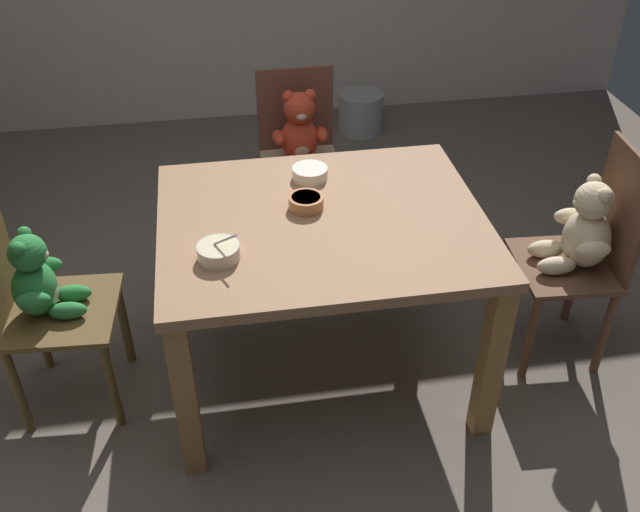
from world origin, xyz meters
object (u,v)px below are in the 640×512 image
object	(u,v)px
porridge_bowl_cream_near_left	(219,252)
metal_pail	(361,112)
teddy_chair_near_left	(39,291)
porridge_bowl_white_far_center	(311,173)
dining_table	(322,243)
teddy_chair_far_center	(300,149)
teddy_chair_near_right	(582,241)
porridge_bowl_terracotta_center	(306,202)

from	to	relation	value
porridge_bowl_cream_near_left	metal_pail	bearing A→B (deg)	66.74
teddy_chair_near_left	metal_pail	distance (m)	2.74
porridge_bowl_white_far_center	dining_table	bearing A→B (deg)	-90.53
porridge_bowl_cream_near_left	metal_pail	size ratio (longest dim) A/B	0.49
teddy_chair_near_left	teddy_chair_far_center	xyz separation A→B (m)	(1.09, 0.92, 0.01)
teddy_chair_near_right	metal_pail	size ratio (longest dim) A/B	3.17
porridge_bowl_white_far_center	teddy_chair_near_left	bearing A→B (deg)	-164.62
dining_table	porridge_bowl_terracotta_center	size ratio (longest dim) A/B	9.06
porridge_bowl_white_far_center	teddy_chair_near_right	bearing A→B (deg)	-18.05
teddy_chair_near_left	teddy_chair_near_right	distance (m)	2.07
porridge_bowl_cream_near_left	porridge_bowl_terracotta_center	bearing A→B (deg)	38.43
teddy_chair_near_right	teddy_chair_far_center	bearing A→B (deg)	-40.50
porridge_bowl_white_far_center	metal_pail	world-z (taller)	porridge_bowl_white_far_center
teddy_chair_near_left	metal_pail	size ratio (longest dim) A/B	3.18
teddy_chair_near_right	porridge_bowl_terracotta_center	bearing A→B (deg)	-2.28
teddy_chair_near_left	teddy_chair_far_center	world-z (taller)	teddy_chair_near_left
teddy_chair_far_center	porridge_bowl_cream_near_left	bearing A→B (deg)	-22.14
porridge_bowl_cream_near_left	teddy_chair_near_right	bearing A→B (deg)	5.88
dining_table	metal_pail	xyz separation A→B (m)	(0.62, 2.15, -0.50)
porridge_bowl_white_far_center	metal_pail	xyz separation A→B (m)	(0.62, 1.86, -0.63)
metal_pail	dining_table	bearing A→B (deg)	-106.17
teddy_chair_near_right	teddy_chair_far_center	distance (m)	1.38
porridge_bowl_terracotta_center	metal_pail	bearing A→B (deg)	72.07
teddy_chair_near_right	porridge_bowl_terracotta_center	xyz separation A→B (m)	(-1.08, 0.12, 0.21)
teddy_chair_near_right	porridge_bowl_white_far_center	size ratio (longest dim) A/B	6.66
teddy_chair_far_center	porridge_bowl_terracotta_center	distance (m)	0.88
dining_table	porridge_bowl_terracotta_center	world-z (taller)	porridge_bowl_terracotta_center
teddy_chair_near_left	porridge_bowl_white_far_center	world-z (taller)	teddy_chair_near_left
teddy_chair_far_center	porridge_bowl_terracotta_center	world-z (taller)	teddy_chair_far_center
teddy_chair_near_right	porridge_bowl_white_far_center	world-z (taller)	teddy_chair_near_right
porridge_bowl_white_far_center	porridge_bowl_terracotta_center	distance (m)	0.22
metal_pail	porridge_bowl_white_far_center	bearing A→B (deg)	-108.47
teddy_chair_near_right	metal_pail	bearing A→B (deg)	-75.45
dining_table	porridge_bowl_terracotta_center	bearing A→B (deg)	122.03
dining_table	porridge_bowl_cream_near_left	distance (m)	0.45
dining_table	metal_pail	size ratio (longest dim) A/B	4.03
teddy_chair_near_left	porridge_bowl_terracotta_center	xyz separation A→B (m)	(0.99, 0.07, 0.23)
teddy_chair_near_left	metal_pail	xyz separation A→B (m)	(1.66, 2.15, -0.40)
teddy_chair_near_right	porridge_bowl_white_far_center	xyz separation A→B (m)	(-1.03, 0.33, 0.21)
dining_table	teddy_chair_near_right	distance (m)	1.03
porridge_bowl_white_far_center	teddy_chair_far_center	bearing A→B (deg)	85.79
teddy_chair_near_left	teddy_chair_far_center	size ratio (longest dim) A/B	1.05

